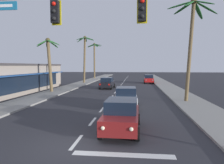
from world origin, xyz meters
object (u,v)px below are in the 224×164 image
object	(u,v)px
palm_left_third	(85,51)
sedan_lead_at_stop_bar	(121,115)
storefront_strip_left	(6,79)
palm_left_second	(49,56)
palm_left_farthest	(94,54)
palm_right_second	(192,29)
traffic_signal_mast	(146,25)
sedan_parked_nearest_kerb	(149,79)
sedan_oncoming_far	(107,83)
sedan_third_in_queue	(126,97)

from	to	relation	value
palm_left_third	sedan_lead_at_stop_bar	bearing A→B (deg)	-73.23
palm_left_third	storefront_strip_left	world-z (taller)	palm_left_third
palm_left_second	palm_left_farthest	size ratio (longest dim) A/B	0.75
sedan_lead_at_stop_bar	palm_left_second	distance (m)	19.26
palm_left_farthest	palm_right_second	world-z (taller)	palm_right_second
sedan_lead_at_stop_bar	palm_left_second	world-z (taller)	palm_left_second
traffic_signal_mast	palm_left_farthest	world-z (taller)	palm_left_farthest
sedan_parked_nearest_kerb	palm_left_second	world-z (taller)	palm_left_second
sedan_oncoming_far	palm_right_second	bearing A→B (deg)	-51.17
sedan_oncoming_far	storefront_strip_left	bearing A→B (deg)	-146.88
traffic_signal_mast	sedan_lead_at_stop_bar	xyz separation A→B (m)	(-1.14, 2.35, -4.24)
palm_left_second	palm_right_second	bearing A→B (deg)	-20.04
palm_right_second	storefront_strip_left	world-z (taller)	palm_right_second
sedan_third_in_queue	palm_left_farthest	distance (m)	40.78
traffic_signal_mast	storefront_strip_left	xyz separation A→B (m)	(-16.42, 16.34, -3.22)
traffic_signal_mast	sedan_parked_nearest_kerb	world-z (taller)	traffic_signal_mast
storefront_strip_left	palm_left_third	bearing A→B (deg)	70.20
palm_left_farthest	traffic_signal_mast	bearing A→B (deg)	-76.71
sedan_lead_at_stop_bar	palm_left_farthest	world-z (taller)	palm_left_farthest
traffic_signal_mast	storefront_strip_left	world-z (taller)	traffic_signal_mast
palm_left_farthest	sedan_parked_nearest_kerb	bearing A→B (deg)	-44.40
sedan_oncoming_far	palm_left_farthest	distance (m)	25.60
traffic_signal_mast	sedan_oncoming_far	world-z (taller)	traffic_signal_mast
palm_right_second	palm_left_third	bearing A→B (deg)	125.89
sedan_third_in_queue	palm_right_second	bearing A→B (deg)	28.80
palm_left_third	storefront_strip_left	xyz separation A→B (m)	(-6.02, -16.73, -4.56)
traffic_signal_mast	sedan_parked_nearest_kerb	bearing A→B (deg)	86.45
traffic_signal_mast	storefront_strip_left	size ratio (longest dim) A/B	0.47
storefront_strip_left	palm_left_second	bearing A→B (deg)	19.84
sedan_lead_at_stop_bar	sedan_oncoming_far	distance (m)	21.91
sedan_parked_nearest_kerb	storefront_strip_left	bearing A→B (deg)	-135.20
sedan_oncoming_far	palm_left_third	xyz separation A→B (m)	(-5.65, 9.12, 5.58)
sedan_lead_at_stop_bar	palm_left_second	bearing A→B (deg)	123.36
sedan_parked_nearest_kerb	palm_left_third	bearing A→B (deg)	-172.19
sedan_oncoming_far	palm_left_second	world-z (taller)	palm_left_second
sedan_third_in_queue	palm_left_second	xyz separation A→B (m)	(-10.31, 9.17, 3.83)
palm_right_second	sedan_parked_nearest_kerb	bearing A→B (deg)	96.44
sedan_lead_at_stop_bar	palm_left_second	size ratio (longest dim) A/B	0.64
palm_left_third	traffic_signal_mast	bearing A→B (deg)	-72.54
sedan_third_in_queue	sedan_oncoming_far	world-z (taller)	same
sedan_lead_at_stop_bar	palm_right_second	bearing A→B (deg)	59.27
palm_left_second	palm_left_third	xyz separation A→B (m)	(1.12, 14.96, 1.75)
palm_right_second	sedan_third_in_queue	bearing A→B (deg)	-151.20
palm_left_third	storefront_strip_left	size ratio (longest dim) A/B	0.40
palm_left_second	traffic_signal_mast	bearing A→B (deg)	-57.55
palm_left_second	storefront_strip_left	size ratio (longest dim) A/B	0.30
sedan_parked_nearest_kerb	storefront_strip_left	world-z (taller)	storefront_strip_left
traffic_signal_mast	sedan_oncoming_far	size ratio (longest dim) A/B	2.45
palm_left_second	storefront_strip_left	bearing A→B (deg)	-160.16
sedan_lead_at_stop_bar	storefront_strip_left	size ratio (longest dim) A/B	0.19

